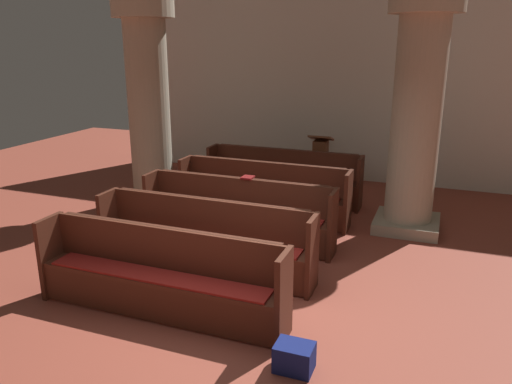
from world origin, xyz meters
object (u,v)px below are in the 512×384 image
Objects in this scene: pillar_aisle_side at (417,113)px; hymn_book at (248,177)px; lectern at (320,164)px; pillar_far_side at (149,102)px; pew_row_0 at (283,175)px; kneeler_box_navy at (294,357)px; pew_row_1 at (263,191)px; pew_row_4 at (159,272)px; pew_row_2 at (237,211)px; pew_row_3 at (204,237)px.

pillar_aisle_side is 19.05× the size of hymn_book.
pillar_far_side is at bearing -140.94° from lectern.
hymn_book is (-2.24, -1.32, -0.89)m from pillar_aisle_side.
pillar_aisle_side is at bearing 30.50° from hymn_book.
pillar_aisle_side reaches higher than lectern.
hymn_book is at bearing -87.35° from pew_row_0.
pillar_far_side is 10.17× the size of kneeler_box_navy.
pew_row_4 is at bearing -90.00° from pew_row_1.
pillar_far_side reaches higher than lectern.
pew_row_2 is at bearing -116.39° from hymn_book.
lectern is at bearing 86.08° from pew_row_4.
pew_row_1 is at bearing 95.82° from hymn_book.
pillar_aisle_side is at bearing 81.02° from kneeler_box_navy.
hymn_book is at bearing -149.50° from pillar_aisle_side.
lectern is (0.39, 2.40, -0.06)m from pew_row_1.
lectern is (0.39, 5.70, -0.06)m from pew_row_4.
pew_row_2 and pew_row_4 have the same top height.
lectern is at bearing 85.14° from pew_row_3.
pew_row_4 is 15.53× the size of hymn_book.
kneeler_box_navy is at bearing -70.84° from pew_row_0.
pew_row_2 is at bearing -96.38° from lectern.
kneeler_box_navy is at bearing -78.14° from lectern.
kneeler_box_navy is at bearing -57.45° from pew_row_2.
lectern is at bearing 134.23° from pillar_aisle_side.
pew_row_1 is (0.00, -1.10, 0.00)m from pew_row_0.
pillar_aisle_side is at bearing 32.86° from pew_row_2.
pillar_far_side is (-2.28, -0.87, 1.36)m from pew_row_0.
pew_row_0 is at bearing 20.90° from pillar_far_side.
pew_row_1 is 2.43m from lectern.
pew_row_1 and pew_row_3 have the same top height.
lectern is at bearing 83.62° from pew_row_2.
kneeler_box_navy is (1.68, -4.83, -0.38)m from pew_row_0.
pillar_aisle_side reaches higher than pew_row_1.
pew_row_0 is 3.30m from pew_row_3.
pillar_far_side reaches higher than pew_row_0.
pew_row_0 is 0.82× the size of pillar_far_side.
pillar_far_side is (-4.61, -0.18, 0.00)m from pillar_aisle_side.
pew_row_0 is at bearing 90.00° from pew_row_2.
pew_row_4 is at bearing -122.16° from pillar_aisle_side.
pillar_aisle_side reaches higher than pew_row_0.
pew_row_1 is at bearing -170.14° from pillar_aisle_side.
pew_row_0 and pew_row_2 have the same top height.
pew_row_4 is at bearing -93.92° from lectern.
pew_row_4 is 4.42m from pillar_far_side.
pillar_aisle_side is (2.33, 3.71, 1.36)m from pew_row_4.
pillar_far_side is 3.72m from lectern.
pew_row_0 is at bearing 92.65° from hymn_book.
pillar_far_side is (-2.28, 0.23, 1.36)m from pew_row_1.
kneeler_box_navy is (1.68, -2.63, -0.38)m from pew_row_2.
pew_row_3 is 2.30m from kneeler_box_navy.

